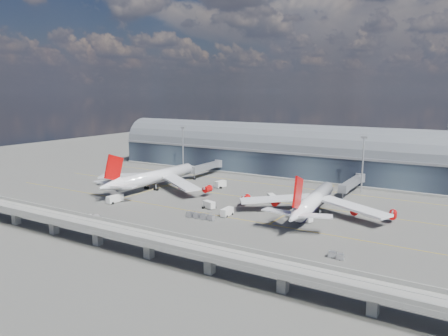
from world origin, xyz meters
The scene contains 19 objects.
ground centered at (0.00, 0.00, 0.00)m, with size 500.00×500.00×0.00m, color #474744.
taxi_lines centered at (0.00, 22.11, 0.01)m, with size 200.00×80.12×0.01m.
terminal centered at (0.00, 77.99, 11.34)m, with size 200.00×30.00×28.00m.
guideway centered at (0.00, -55.00, 5.29)m, with size 220.00×8.50×7.20m.
floodlight_mast_left centered at (-50.00, 55.00, 13.63)m, with size 3.00×0.70×25.70m.
floodlight_mast_right centered at (50.00, 55.00, 13.63)m, with size 3.00×0.70×25.70m.
airliner_left centered at (-35.32, 11.82, 5.70)m, with size 62.20×65.31×19.93m.
airliner_right centered at (43.79, 9.45, 5.01)m, with size 58.22×60.89×19.31m.
jet_bridge_left centered at (-31.77, 53.12, 5.18)m, with size 4.40×28.00×7.25m.
jet_bridge_right centered at (47.11, 51.18, 5.18)m, with size 4.40×32.00×7.25m.
service_truck_0 centered at (-32.19, -15.99, 1.61)m, with size 3.02×7.65×3.12m.
service_truck_1 centered at (5.99, -3.53, 1.49)m, with size 5.56×3.73×2.96m.
service_truck_2 centered at (42.81, 0.04, 1.66)m, with size 9.14×5.22×3.19m.
service_truck_3 centered at (17.26, -8.62, 1.51)m, with size 2.65×6.15×2.95m.
service_truck_4 centered at (-10.10, 31.01, 1.64)m, with size 3.82×6.05×3.25m.
service_truck_5 centered at (22.46, 18.96, 1.59)m, with size 6.12×6.43×3.11m.
cargo_train_0 centered at (-21.05, -37.72, 0.89)m, with size 5.21×3.61×1.70m.
cargo_train_1 centered at (11.03, -16.93, 1.01)m, with size 11.72×2.35×1.94m.
cargo_train_2 centered at (64.23, -28.61, 0.83)m, with size 4.90×2.39×1.60m.
Camera 1 is at (97.14, -141.81, 45.34)m, focal length 35.00 mm.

